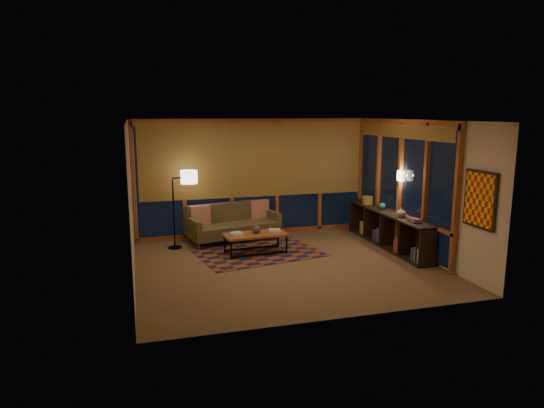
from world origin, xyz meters
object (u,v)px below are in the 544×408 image
object	(u,v)px
coffee_table	(256,244)
bookshelf	(388,229)
sofa	(234,223)
floor_lamp	(174,210)

from	to	relation	value
coffee_table	bookshelf	size ratio (longest dim) A/B	0.42
sofa	floor_lamp	distance (m)	1.41
coffee_table	floor_lamp	bearing A→B (deg)	145.50
bookshelf	floor_lamp	bearing A→B (deg)	165.39
sofa	coffee_table	xyz separation A→B (m)	(0.22, -1.11, -0.20)
coffee_table	floor_lamp	distance (m)	1.89
sofa	bookshelf	size ratio (longest dim) A/B	0.66
coffee_table	bookshelf	distance (m)	2.87
floor_lamp	bookshelf	size ratio (longest dim) A/B	0.54
floor_lamp	bookshelf	bearing A→B (deg)	-33.93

